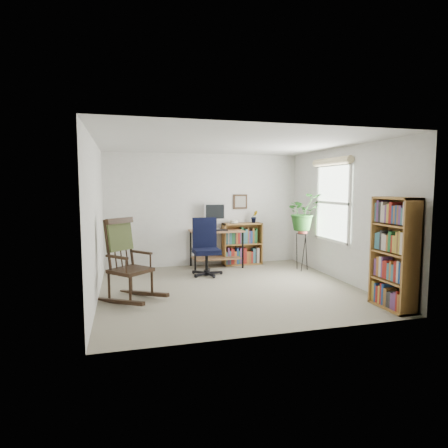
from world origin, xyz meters
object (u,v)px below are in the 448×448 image
object	(u,v)px
tall_bookshelf	(394,253)
desk	(216,249)
office_chair	(207,247)
low_bookshelf	(242,244)
rocking_chair	(131,259)

from	to	relation	value
tall_bookshelf	desk	bearing A→B (deg)	118.07
office_chair	low_bookshelf	distance (m)	1.25
tall_bookshelf	rocking_chair	bearing A→B (deg)	159.26
office_chair	tall_bookshelf	size ratio (longest dim) A/B	0.71
rocking_chair	tall_bookshelf	bearing A→B (deg)	-62.02
office_chair	tall_bookshelf	bearing A→B (deg)	-48.55
desk	rocking_chair	bearing A→B (deg)	-132.98
office_chair	rocking_chair	distance (m)	1.91
rocking_chair	tall_bookshelf	size ratio (longest dim) A/B	0.80
rocking_chair	tall_bookshelf	world-z (taller)	tall_bookshelf
rocking_chair	low_bookshelf	world-z (taller)	rocking_chair
rocking_chair	low_bookshelf	distance (m)	3.16
office_chair	rocking_chair	size ratio (longest dim) A/B	0.89
rocking_chair	low_bookshelf	xyz separation A→B (m)	(2.40, 2.04, -0.17)
office_chair	tall_bookshelf	xyz separation A→B (m)	(2.10, -2.59, 0.22)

